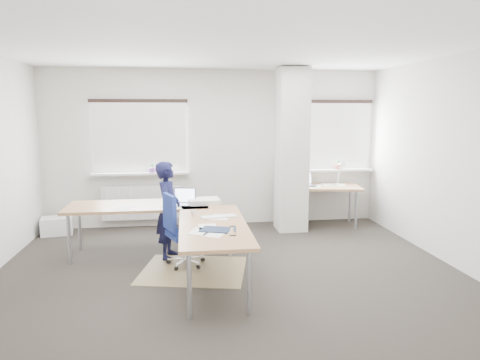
{
  "coord_description": "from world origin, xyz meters",
  "views": [
    {
      "loc": [
        -0.56,
        -5.21,
        2.05
      ],
      "look_at": [
        0.26,
        0.9,
        1.07
      ],
      "focal_mm": 32.0,
      "sensor_mm": 36.0,
      "label": 1
    }
  ],
  "objects": [
    {
      "name": "ground",
      "position": [
        0.0,
        0.0,
        0.0
      ],
      "size": [
        6.0,
        6.0,
        0.0
      ],
      "primitive_type": "plane",
      "color": "#282521",
      "rests_on": "ground"
    },
    {
      "name": "room_shell",
      "position": [
        0.18,
        0.45,
        1.75
      ],
      "size": [
        6.04,
        5.04,
        2.82
      ],
      "color": "beige",
      "rests_on": "ground"
    },
    {
      "name": "floor_mat",
      "position": [
        -0.46,
        0.16,
        0.0
      ],
      "size": [
        1.53,
        1.37,
        0.01
      ],
      "primitive_type": "cube",
      "rotation": [
        0.0,
        0.0,
        -0.21
      ],
      "color": "olive",
      "rests_on": "ground"
    },
    {
      "name": "white_crate",
      "position": [
        -2.7,
        2.16,
        0.15
      ],
      "size": [
        0.55,
        0.43,
        0.29
      ],
      "primitive_type": "cube",
      "rotation": [
        0.0,
        0.0,
        0.19
      ],
      "color": "white",
      "rests_on": "ground"
    },
    {
      "name": "desk_main",
      "position": [
        -0.67,
        0.36,
        0.69
      ],
      "size": [
        2.4,
        2.61,
        0.96
      ],
      "rotation": [
        0.0,
        0.0,
        -0.0
      ],
      "color": "#9E6744",
      "rests_on": "ground"
    },
    {
      "name": "desk_side",
      "position": [
        1.91,
        2.15,
        0.69
      ],
      "size": [
        1.5,
        0.93,
        1.22
      ],
      "rotation": [
        0.0,
        0.0,
        -0.17
      ],
      "color": "#9E6744",
      "rests_on": "ground"
    },
    {
      "name": "task_chair",
      "position": [
        -0.58,
        0.37,
        0.28
      ],
      "size": [
        0.58,
        0.56,
        0.99
      ],
      "rotation": [
        0.0,
        0.0,
        0.38
      ],
      "color": "navy",
      "rests_on": "ground"
    },
    {
      "name": "person",
      "position": [
        -0.78,
        0.73,
        0.69
      ],
      "size": [
        0.4,
        0.55,
        1.37
      ],
      "primitive_type": "imported",
      "rotation": [
        0.0,
        0.0,
        1.41
      ],
      "color": "black",
      "rests_on": "ground"
    }
  ]
}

